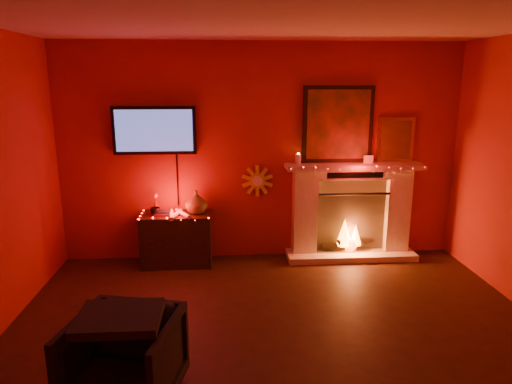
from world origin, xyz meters
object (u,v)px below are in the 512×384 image
(fireplace, at_px, (351,202))
(sunburst_clock, at_px, (257,181))
(console_table, at_px, (178,235))
(armchair, at_px, (124,361))
(tv, at_px, (155,131))

(fireplace, height_order, sunburst_clock, fireplace)
(fireplace, xyz_separation_m, console_table, (-2.19, -0.13, -0.35))
(fireplace, height_order, armchair, fireplace)
(sunburst_clock, bearing_deg, tv, -178.76)
(tv, distance_m, sunburst_clock, 1.41)
(sunburst_clock, relative_size, console_table, 0.43)
(armchair, bearing_deg, sunburst_clock, 80.74)
(fireplace, bearing_deg, console_table, -176.64)
(fireplace, bearing_deg, armchair, -130.95)
(fireplace, bearing_deg, sunburst_clock, 175.63)
(sunburst_clock, distance_m, armchair, 3.06)
(sunburst_clock, bearing_deg, console_table, -167.62)
(fireplace, relative_size, armchair, 3.00)
(sunburst_clock, distance_m, console_table, 1.20)
(tv, distance_m, console_table, 1.31)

